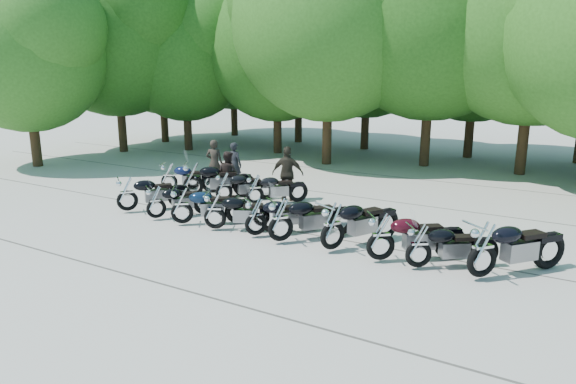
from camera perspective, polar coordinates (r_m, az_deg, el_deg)
The scene contains 31 objects.
ground at distance 13.15m, azimuth -3.31°, elevation -6.00°, with size 90.00×90.00×0.00m, color #9A948B.
tree_0 at distance 32.25m, azimuth -14.01°, elevation 15.10°, with size 7.50×7.50×9.21m.
tree_1 at distance 28.67m, azimuth -11.43°, elevation 14.67°, with size 6.97×6.97×8.55m.
tree_2 at distance 27.13m, azimuth -1.22°, elevation 15.53°, with size 7.31×7.31×8.97m.
tree_3 at distance 24.02m, azimuth 4.57°, elevation 18.15°, with size 8.70×8.70×10.67m.
tree_4 at distance 24.33m, azimuth 15.83°, elevation 18.39°, with size 9.13×9.13×11.20m.
tree_5 at distance 23.71m, azimuth 25.92°, elevation 17.56°, with size 9.04×9.04×11.10m.
tree_9 at distance 34.58m, azimuth -6.17°, elevation 15.39°, with size 7.59×7.59×9.32m.
tree_10 at distance 31.23m, azimuth 1.20°, elevation 15.91°, with size 7.78×7.78×9.55m.
tree_11 at distance 28.79m, azimuth 8.86°, elevation 15.63°, with size 7.56×7.56×9.28m.
tree_12 at distance 27.28m, azimuth 20.25°, elevation 15.59°, with size 7.88×7.88×9.67m.
tree_16 at distance 26.01m, azimuth -27.20°, elevation 13.61°, with size 6.97×6.97×8.55m.
tree_17 at distance 28.98m, azimuth -18.66°, elevation 16.17°, with size 8.31×8.31×10.20m.
motorcycle_0 at distance 16.68m, azimuth -17.47°, elevation -0.09°, with size 0.69×2.25×1.27m, color black, non-canonical shape.
motorcycle_1 at distance 15.66m, azimuth -14.47°, elevation -0.99°, with size 0.62×2.04×1.16m, color black, non-canonical shape.
motorcycle_2 at distance 14.91m, azimuth -11.72°, elevation -1.37°, with size 0.67×2.22×1.25m, color black, non-canonical shape.
motorcycle_3 at distance 14.28m, azimuth -8.14°, elevation -1.93°, with size 0.66×2.18×1.23m, color black, non-canonical shape.
motorcycle_4 at distance 13.62m, azimuth -3.59°, elevation -2.62°, with size 0.65×2.15×1.21m, color black, non-canonical shape.
motorcycle_5 at distance 13.10m, azimuth -0.83°, elevation -2.95°, with size 0.73×2.39×1.35m, color black, non-canonical shape.
motorcycle_6 at distance 12.54m, azimuth 4.99°, elevation -3.63°, with size 0.75×2.48×1.40m, color black, non-canonical shape.
motorcycle_7 at distance 12.02m, azimuth 10.30°, elevation -4.75°, with size 0.72×2.36×1.33m, color black, non-canonical shape.
motorcycle_8 at distance 11.80m, azimuth 14.35°, elevation -5.67°, with size 0.64×2.11×1.19m, color black, non-canonical shape.
motorcycle_9 at distance 11.60m, azimuth 20.84°, elevation -5.83°, with size 0.78×2.56×1.45m, color black, non-canonical shape.
motorcycle_10 at distance 19.13m, azimuth -13.09°, elevation 1.79°, with size 0.65×2.14×1.21m, color #0C1436, non-canonical shape.
motorcycle_11 at distance 18.10m, azimuth -10.50°, elevation 1.56°, with size 0.75×2.47×1.40m, color black, non-canonical shape.
motorcycle_12 at distance 17.32m, azimuth -7.13°, elevation 0.72°, with size 0.62×2.03×1.15m, color black, non-canonical shape.
motorcycle_13 at distance 16.79m, azimuth -3.69°, elevation 0.43°, with size 0.63×2.07×1.17m, color black, non-canonical shape.
rider_0 at distance 19.71m, azimuth -8.18°, elevation 3.22°, with size 0.65×0.43×1.79m, color black.
rider_1 at distance 18.10m, azimuth -6.69°, elevation 2.03°, with size 0.78×0.61×1.60m, color black.
rider_2 at distance 17.35m, azimuth -0.03°, elevation 2.05°, with size 1.09×0.45×1.86m, color black.
rider_3 at distance 19.63m, azimuth -5.94°, elevation 3.09°, with size 0.62×0.40×1.69m, color black.
Camera 1 is at (6.88, -10.30, 4.41)m, focal length 32.00 mm.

